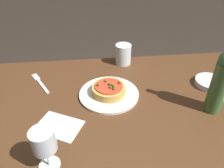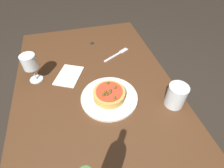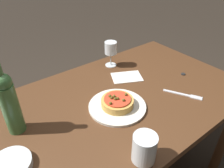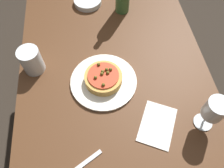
% 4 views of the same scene
% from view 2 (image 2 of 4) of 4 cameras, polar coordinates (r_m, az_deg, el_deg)
% --- Properties ---
extents(ground_plane, '(14.00, 14.00, 0.00)m').
position_cam_2_polar(ground_plane, '(1.49, -2.30, -25.00)').
color(ground_plane, '#2D261E').
extents(dining_table, '(1.50, 0.80, 0.76)m').
position_cam_2_polar(dining_table, '(0.89, -3.55, -10.65)').
color(dining_table, '#4C2D19').
rests_on(dining_table, ground_plane).
extents(dinner_plate, '(0.27, 0.27, 0.01)m').
position_cam_2_polar(dinner_plate, '(0.84, -0.89, -4.41)').
color(dinner_plate, silver).
rests_on(dinner_plate, dining_table).
extents(pizza, '(0.15, 0.15, 0.05)m').
position_cam_2_polar(pizza, '(0.82, -0.91, -3.24)').
color(pizza, gold).
rests_on(pizza, dinner_plate).
extents(wine_glass, '(0.07, 0.07, 0.16)m').
position_cam_2_polar(wine_glass, '(0.94, -25.30, 6.22)').
color(wine_glass, silver).
rests_on(wine_glass, dining_table).
extents(water_cup, '(0.09, 0.09, 0.11)m').
position_cam_2_polar(water_cup, '(0.83, 20.21, -3.60)').
color(water_cup, silver).
rests_on(water_cup, dining_table).
extents(fork, '(0.11, 0.18, 0.00)m').
position_cam_2_polar(fork, '(1.10, 1.89, 9.78)').
color(fork, silver).
rests_on(fork, dining_table).
extents(paper_napkin, '(0.20, 0.18, 0.00)m').
position_cam_2_polar(paper_napkin, '(0.98, -13.91, 2.71)').
color(paper_napkin, silver).
rests_on(paper_napkin, dining_table).
extents(bottle_cap, '(0.02, 0.02, 0.01)m').
position_cam_2_polar(bottle_cap, '(1.21, -6.54, 13.11)').
color(bottle_cap, black).
rests_on(bottle_cap, dining_table).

